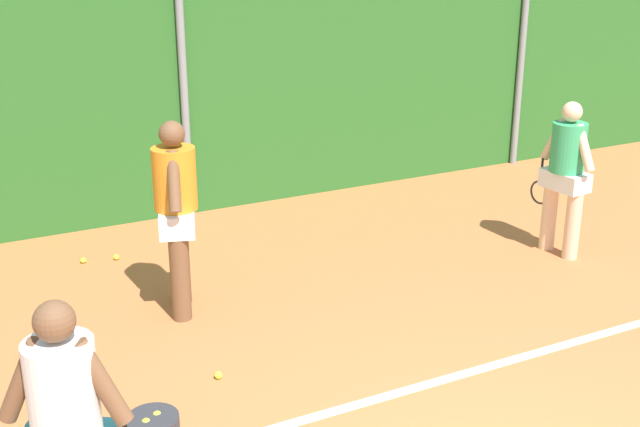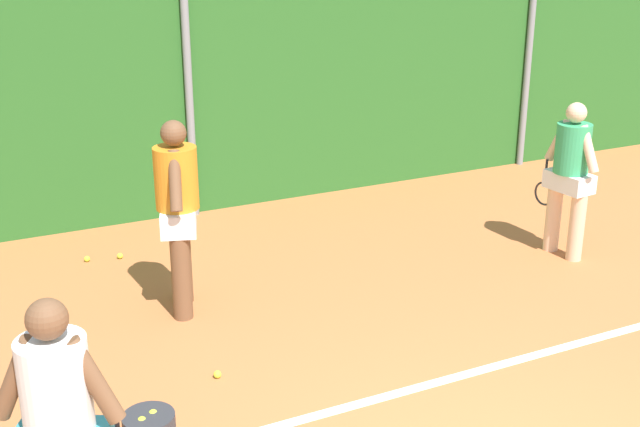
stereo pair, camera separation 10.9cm
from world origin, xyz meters
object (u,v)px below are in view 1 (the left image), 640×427
(tennis_ball_1, at_px, (83,260))
(tennis_ball_2, at_px, (116,257))
(tennis_ball_0, at_px, (218,375))
(player_midcourt, at_px, (566,170))
(player_backcourt_far, at_px, (176,207))

(tennis_ball_1, height_order, tennis_ball_2, same)
(tennis_ball_0, bearing_deg, player_midcourt, 10.72)
(player_midcourt, distance_m, tennis_ball_1, 5.52)
(tennis_ball_0, xyz_separation_m, tennis_ball_1, (-0.50, 3.02, 0.00))
(player_midcourt, height_order, tennis_ball_0, player_midcourt)
(tennis_ball_0, relative_size, tennis_ball_1, 1.00)
(player_backcourt_far, xyz_separation_m, tennis_ball_1, (-0.63, 1.63, -1.05))
(player_backcourt_far, height_order, tennis_ball_1, player_backcourt_far)
(player_midcourt, xyz_separation_m, tennis_ball_1, (-4.98, 2.17, -0.96))
(player_backcourt_far, bearing_deg, tennis_ball_2, -151.72)
(player_backcourt_far, relative_size, tennis_ball_1, 29.09)
(player_backcourt_far, bearing_deg, player_midcourt, 101.06)
(player_midcourt, height_order, tennis_ball_1, player_midcourt)
(player_backcourt_far, distance_m, tennis_ball_2, 1.90)
(tennis_ball_0, distance_m, tennis_ball_2, 2.95)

